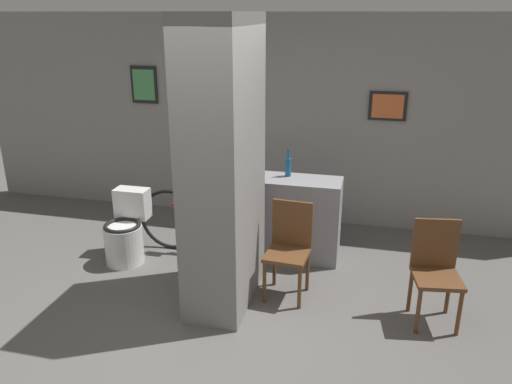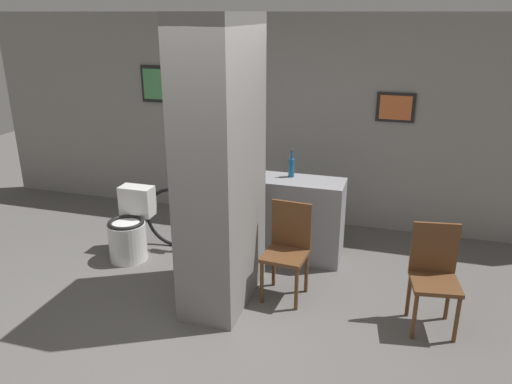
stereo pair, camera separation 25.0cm
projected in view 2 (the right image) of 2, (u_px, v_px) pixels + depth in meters
ground_plane at (193, 325)px, 4.39m from camera, size 14.00×14.00×0.00m
wall_back at (272, 120)px, 6.32m from camera, size 8.00×0.09×2.60m
pillar_center at (221, 167)px, 4.41m from camera, size 0.55×1.08×2.60m
counter_shelf at (288, 218)px, 5.50m from camera, size 1.19×0.44×0.91m
toilet at (130, 230)px, 5.52m from camera, size 0.41×0.57×0.76m
chair_near_pillar at (288, 246)px, 4.72m from camera, size 0.42×0.42×0.92m
chair_by_doorway at (434, 273)px, 4.24m from camera, size 0.44×0.44×0.92m
bicycle at (215, 222)px, 5.60m from camera, size 1.71×0.42×0.78m
bottle_tall at (291, 167)px, 5.38m from camera, size 0.06×0.06×0.31m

